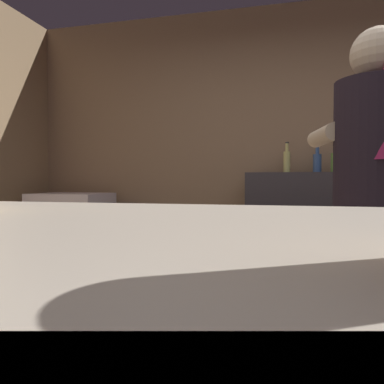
{
  "coord_description": "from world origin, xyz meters",
  "views": [
    {
      "loc": [
        -0.07,
        -1.41,
        1.1
      ],
      "look_at": [
        -0.23,
        -0.75,
        1.08
      ],
      "focal_mm": 35.54,
      "sensor_mm": 36.0,
      "label": 1
    }
  ],
  "objects": [
    {
      "name": "bottle_soy",
      "position": [
        -0.08,
        1.97,
        1.27
      ],
      "size": [
        0.06,
        0.06,
        0.26
      ],
      "color": "#D3D078",
      "rests_on": "back_shelf"
    },
    {
      "name": "prep_counter",
      "position": [
        0.35,
        0.76,
        0.44
      ],
      "size": [
        2.1,
        0.6,
        0.88
      ],
      "primitive_type": "cube",
      "color": "brown",
      "rests_on": "ground"
    },
    {
      "name": "back_shelf",
      "position": [
        0.05,
        1.92,
        0.58
      ],
      "size": [
        0.93,
        0.36,
        1.17
      ],
      "primitive_type": "cube",
      "color": "#373338",
      "rests_on": "ground"
    },
    {
      "name": "mixing_bowl",
      "position": [
        -0.37,
        0.7,
        0.91
      ],
      "size": [
        0.2,
        0.2,
        0.05
      ],
      "primitive_type": "cylinder",
      "color": "silver",
      "rests_on": "prep_counter"
    },
    {
      "name": "bartender",
      "position": [
        0.29,
        0.3,
        1.0
      ],
      "size": [
        0.47,
        0.54,
        1.73
      ],
      "rotation": [
        0.0,
        0.0,
        1.75
      ],
      "color": "#362C36",
      "rests_on": "ground"
    },
    {
      "name": "mini_fridge",
      "position": [
        -2.03,
        1.75,
        0.49
      ],
      "size": [
        0.65,
        0.58,
        0.98
      ],
      "color": "white",
      "rests_on": "ground"
    },
    {
      "name": "bottle_olive_oil",
      "position": [
        0.31,
        1.91,
        1.26
      ],
      "size": [
        0.06,
        0.06,
        0.23
      ],
      "color": "#558335",
      "rests_on": "back_shelf"
    },
    {
      "name": "bottle_hot_sauce",
      "position": [
        0.17,
        1.97,
        1.26
      ],
      "size": [
        0.07,
        0.07,
        0.23
      ],
      "color": "#375690",
      "rests_on": "back_shelf"
    },
    {
      "name": "wall_back",
      "position": [
        0.0,
        2.2,
        1.35
      ],
      "size": [
        5.2,
        0.1,
        2.7
      ],
      "primitive_type": "cube",
      "color": "#99795B",
      "rests_on": "ground"
    }
  ]
}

